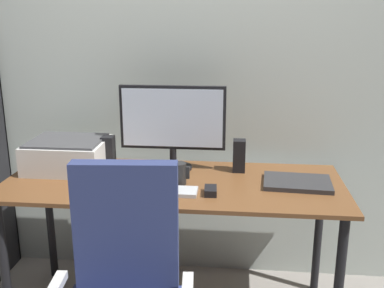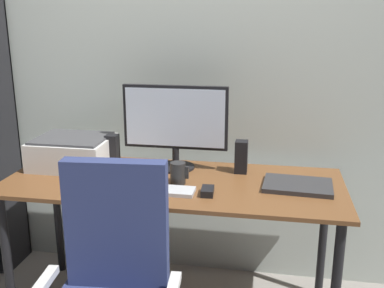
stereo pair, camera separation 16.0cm
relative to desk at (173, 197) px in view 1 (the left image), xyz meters
The scene contains 11 objects.
back_wall 0.82m from the desk, 90.00° to the left, with size 6.40×0.10×2.60m, color beige.
desk is the anchor object (origin of this frame).
monitor 0.39m from the desk, 97.70° to the left, with size 0.55×0.20×0.44m.
keyboard 0.18m from the desk, 93.69° to the right, with size 0.29×0.11×0.02m, color #B7BABC.
mouse 0.27m from the desk, 37.38° to the right, with size 0.06×0.10×0.03m, color black.
coffee_mug 0.15m from the desk, 44.71° to the right, with size 0.09×0.07×0.11m.
laptop 0.61m from the desk, ahead, with size 0.32×0.23×0.02m, color #2D2D30.
speaker_left 0.45m from the desk, 154.11° to the left, with size 0.06×0.07×0.17m, color black.
speaker_right 0.41m from the desk, 29.35° to the left, with size 0.06×0.07×0.17m, color black.
printer 0.62m from the desk, 167.22° to the left, with size 0.40×0.34×0.16m.
paper_sheet 0.28m from the desk, 134.62° to the right, with size 0.21×0.30×0.00m, color white.
Camera 1 is at (0.31, -2.10, 1.53)m, focal length 42.73 mm.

